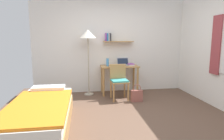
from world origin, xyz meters
name	(u,v)px	position (x,y,z in m)	size (l,w,h in m)	color
ground_plane	(130,118)	(0.00, 0.00, 0.00)	(5.28, 5.28, 0.00)	brown
wall_back	(113,45)	(0.00, 2.02, 1.30)	(4.40, 0.27, 2.60)	white
bed	(41,115)	(-1.55, -0.22, 0.24)	(0.92, 2.04, 0.54)	#B2844C
desk	(119,72)	(0.12, 1.70, 0.61)	(1.01, 0.51, 0.77)	#B2844C
desk_chair	(119,80)	(0.02, 1.22, 0.49)	(0.45, 0.42, 0.86)	#B2844C
standing_lamp	(88,37)	(-0.71, 1.71, 1.53)	(0.43, 0.43, 1.72)	#B2A893
laptop	(123,63)	(0.23, 1.78, 0.82)	(0.34, 0.22, 0.21)	#B7BABF
water_bottle	(108,62)	(-0.21, 1.68, 0.87)	(0.07, 0.07, 0.20)	#4C99DB
book_stack	(131,64)	(0.43, 1.72, 0.80)	(0.16, 0.24, 0.05)	silver
handbag	(137,95)	(0.40, 0.96, 0.15)	(0.27, 0.11, 0.42)	#99564C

